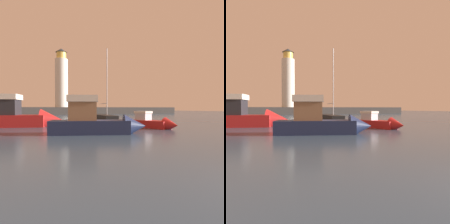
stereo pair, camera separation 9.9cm
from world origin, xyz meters
The scene contains 7 objects.
ground_plane centered at (0.00, 30.96, 0.00)m, with size 220.00×220.00×0.00m, color #384C60.
breakwater centered at (0.00, 61.91, 1.20)m, with size 84.23×4.74×2.39m, color #423F3D.
lighthouse centered at (-0.04, 61.91, 11.26)m, with size 4.01×4.01×18.72m.
motorboat_0 centered at (4.71, 15.78, 0.55)m, with size 3.45×5.90×2.06m.
motorboat_2 centered at (-8.33, 22.10, 1.17)m, with size 9.08×4.45×4.13m.
motorboat_3 centered at (-1.95, 13.38, 0.96)m, with size 7.96×3.98×3.46m.
sailboat_moored centered at (2.86, 26.11, 0.58)m, with size 2.41×7.82×10.88m.
Camera 2 is at (-6.35, -1.57, 2.06)m, focal length 30.88 mm.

